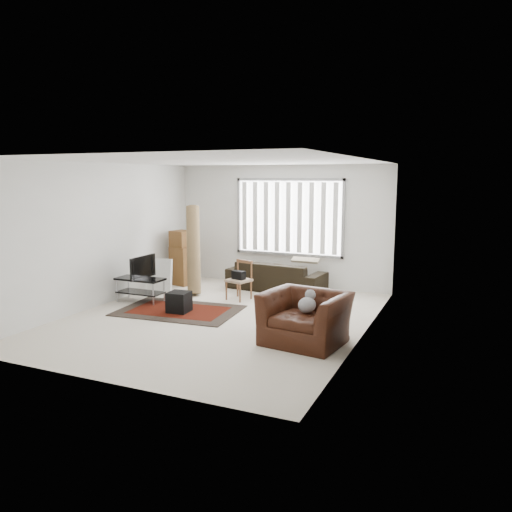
{
  "coord_description": "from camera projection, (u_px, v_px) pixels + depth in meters",
  "views": [
    {
      "loc": [
        3.99,
        -7.46,
        2.44
      ],
      "look_at": [
        0.47,
        0.53,
        1.05
      ],
      "focal_mm": 35.0,
      "sensor_mm": 36.0,
      "label": 1
    }
  ],
  "objects": [
    {
      "name": "room",
      "position": [
        233.0,
        215.0,
        8.88
      ],
      "size": [
        6.0,
        6.02,
        2.71
      ],
      "color": "beige",
      "rests_on": "ground"
    },
    {
      "name": "persian_rug",
      "position": [
        179.0,
        311.0,
        9.16
      ],
      "size": [
        2.27,
        1.62,
        0.02
      ],
      "color": "black",
      "rests_on": "ground"
    },
    {
      "name": "tv_stand",
      "position": [
        140.0,
        285.0,
        9.78
      ],
      "size": [
        0.95,
        0.43,
        0.48
      ],
      "color": "black",
      "rests_on": "ground"
    },
    {
      "name": "tv",
      "position": [
        140.0,
        267.0,
        9.73
      ],
      "size": [
        0.1,
        0.77,
        0.44
      ],
      "primitive_type": "imported",
      "rotation": [
        0.0,
        0.0,
        1.57
      ],
      "color": "black",
      "rests_on": "tv_stand"
    },
    {
      "name": "subwoofer",
      "position": [
        179.0,
        302.0,
        9.02
      ],
      "size": [
        0.4,
        0.4,
        0.37
      ],
      "primitive_type": "cube",
      "rotation": [
        0.0,
        0.0,
        0.09
      ],
      "color": "black",
      "rests_on": "persian_rug"
    },
    {
      "name": "moving_boxes",
      "position": [
        182.0,
        260.0,
        11.36
      ],
      "size": [
        0.58,
        0.55,
        1.23
      ],
      "color": "brown",
      "rests_on": "ground"
    },
    {
      "name": "white_flatpack",
      "position": [
        160.0,
        275.0,
        10.72
      ],
      "size": [
        0.57,
        0.25,
        0.71
      ],
      "primitive_type": "cube",
      "rotation": [
        -0.13,
        0.0,
        0.15
      ],
      "color": "silver",
      "rests_on": "ground"
    },
    {
      "name": "rolled_rug",
      "position": [
        193.0,
        250.0,
        10.47
      ],
      "size": [
        0.68,
        0.87,
        1.85
      ],
      "primitive_type": "cylinder",
      "rotation": [
        -0.32,
        0.0,
        0.54
      ],
      "color": "brown",
      "rests_on": "ground"
    },
    {
      "name": "sofa",
      "position": [
        276.0,
        271.0,
        10.82
      ],
      "size": [
        2.19,
        1.09,
        0.82
      ],
      "primitive_type": "imported",
      "rotation": [
        0.0,
        0.0,
        3.06
      ],
      "color": "black",
      "rests_on": "ground"
    },
    {
      "name": "side_chair",
      "position": [
        239.0,
        278.0,
        9.98
      ],
      "size": [
        0.51,
        0.51,
        0.78
      ],
      "rotation": [
        0.0,
        0.0,
        -0.24
      ],
      "color": "#92795F",
      "rests_on": "ground"
    },
    {
      "name": "armchair",
      "position": [
        305.0,
        314.0,
        7.35
      ],
      "size": [
        1.3,
        1.17,
        0.87
      ],
      "rotation": [
        0.0,
        0.0,
        -0.14
      ],
      "color": "#34150A",
      "rests_on": "ground"
    }
  ]
}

